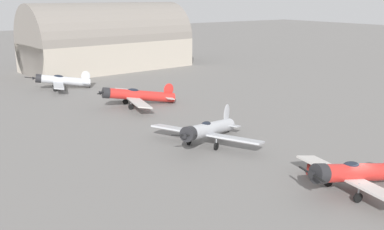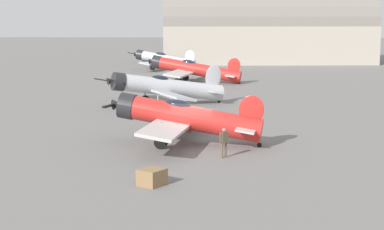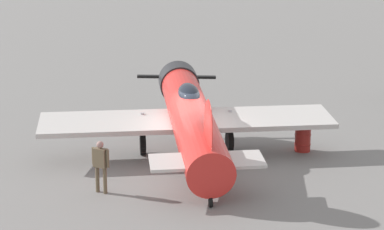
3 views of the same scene
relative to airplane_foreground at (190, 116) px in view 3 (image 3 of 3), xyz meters
The scene contains 4 objects.
ground_plane 1.72m from the airplane_foreground, 99.39° to the right, with size 400.00×400.00×0.00m, color slate.
airplane_foreground is the anchor object (origin of this frame).
ground_crew_mechanic 4.32m from the airplane_foreground, 146.41° to the right, with size 0.47×0.49×1.64m.
fuel_drum 4.57m from the airplane_foreground, ahead, with size 0.62×0.62×0.92m.
Camera 3 is at (-6.23, -20.36, 6.72)m, focal length 59.50 mm.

